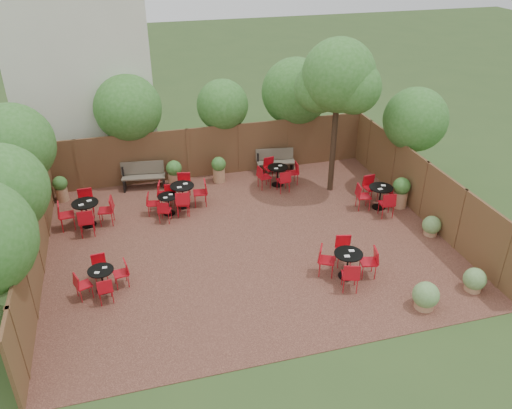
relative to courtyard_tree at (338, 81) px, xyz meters
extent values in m
plane|color=#354F23|center=(-3.83, -2.58, -4.09)|extent=(80.00, 80.00, 0.00)
cube|color=#3E2119|center=(-3.83, -2.58, -4.08)|extent=(12.00, 10.00, 0.02)
cube|color=#502D1D|center=(-3.83, 2.42, -3.09)|extent=(12.00, 0.08, 2.00)
cube|color=#502D1D|center=(-9.83, -2.58, -3.09)|extent=(0.08, 10.00, 2.00)
cube|color=#502D1D|center=(2.17, -2.58, -3.09)|extent=(0.08, 10.00, 2.00)
cube|color=silver|center=(-8.33, 5.42, -0.09)|extent=(5.00, 4.00, 8.00)
sphere|color=#306821|center=(-10.43, 0.42, -1.32)|extent=(2.56, 2.56, 2.56)
sphere|color=#306821|center=(-10.33, -2.58, -1.37)|extent=(2.41, 2.41, 2.41)
sphere|color=#306821|center=(-6.83, 3.12, -1.35)|extent=(2.46, 2.46, 2.46)
sphere|color=#306821|center=(-3.33, 3.02, -1.50)|extent=(1.97, 1.97, 1.97)
sphere|color=#306821|center=(-0.33, 3.22, -1.28)|extent=(2.69, 2.69, 2.69)
sphere|color=#306821|center=(2.77, -0.58, -1.41)|extent=(2.24, 2.24, 2.24)
cylinder|color=black|center=(0.01, 0.01, -1.83)|extent=(0.24, 0.24, 4.47)
sphere|color=#306821|center=(0.01, 0.01, 0.18)|extent=(2.47, 2.47, 2.47)
sphere|color=#306821|center=(-0.49, 0.41, -0.31)|extent=(1.73, 1.73, 1.73)
sphere|color=#306821|center=(0.41, -0.39, -0.13)|extent=(1.80, 1.80, 1.80)
cube|color=brown|center=(-6.59, 1.97, -3.62)|extent=(1.62, 0.68, 0.05)
cube|color=brown|center=(-6.59, 2.18, -3.33)|extent=(1.57, 0.33, 0.47)
cube|color=black|center=(-7.31, 1.97, -3.86)|extent=(0.13, 0.48, 0.42)
cube|color=black|center=(-5.88, 1.97, -3.86)|extent=(0.13, 0.48, 0.42)
cube|color=brown|center=(-1.48, 1.97, -3.64)|extent=(1.54, 0.65, 0.05)
cube|color=brown|center=(-1.48, 2.16, -3.37)|extent=(1.49, 0.32, 0.45)
cube|color=black|center=(-2.16, 1.97, -3.87)|extent=(0.12, 0.45, 0.40)
cube|color=black|center=(-0.81, 1.97, -3.87)|extent=(0.12, 0.45, 0.40)
cylinder|color=black|center=(-8.59, -0.25, -4.05)|extent=(0.49, 0.49, 0.03)
cylinder|color=black|center=(-8.59, -0.25, -3.65)|extent=(0.06, 0.06, 0.78)
cylinder|color=black|center=(-8.59, -0.25, -3.25)|extent=(0.85, 0.85, 0.03)
cube|color=white|center=(-8.46, -0.16, -3.23)|extent=(0.16, 0.12, 0.02)
cube|color=white|center=(-8.70, -0.38, -3.23)|extent=(0.16, 0.12, 0.02)
cylinder|color=black|center=(-5.41, 0.18, -4.05)|extent=(0.48, 0.48, 0.03)
cylinder|color=black|center=(-5.41, 0.18, -3.66)|extent=(0.05, 0.05, 0.76)
cylinder|color=black|center=(-5.41, 0.18, -3.27)|extent=(0.83, 0.83, 0.03)
cube|color=white|center=(-5.28, 0.27, -3.25)|extent=(0.16, 0.12, 0.02)
cube|color=white|center=(-5.52, 0.05, -3.25)|extent=(0.16, 0.12, 0.02)
cylinder|color=black|center=(1.10, -1.73, -4.05)|extent=(0.47, 0.47, 0.03)
cylinder|color=black|center=(1.10, -1.73, -3.67)|extent=(0.05, 0.05, 0.75)
cylinder|color=black|center=(1.10, -1.73, -3.29)|extent=(0.81, 0.81, 0.03)
cube|color=white|center=(1.23, -1.64, -3.26)|extent=(0.15, 0.11, 0.02)
cube|color=white|center=(1.00, -1.85, -3.26)|extent=(0.15, 0.11, 0.02)
cylinder|color=black|center=(-1.76, 0.87, -4.05)|extent=(0.44, 0.44, 0.03)
cylinder|color=black|center=(-1.76, 0.87, -3.70)|extent=(0.05, 0.05, 0.70)
cylinder|color=black|center=(-1.76, 0.87, -3.34)|extent=(0.76, 0.76, 0.03)
cube|color=white|center=(-1.64, 0.95, -3.31)|extent=(0.15, 0.11, 0.02)
cube|color=white|center=(-1.86, 0.75, -3.31)|extent=(0.15, 0.11, 0.02)
cylinder|color=black|center=(-5.95, -0.22, -4.05)|extent=(0.40, 0.40, 0.03)
cylinder|color=black|center=(-5.95, -0.22, -3.73)|extent=(0.05, 0.05, 0.64)
cylinder|color=black|center=(-5.95, -0.22, -3.40)|extent=(0.70, 0.70, 0.03)
cube|color=white|center=(-5.84, -0.14, -3.38)|extent=(0.15, 0.13, 0.01)
cube|color=white|center=(-6.05, -0.33, -3.38)|extent=(0.15, 0.13, 0.01)
cylinder|color=black|center=(-8.17, -3.89, -4.05)|extent=(0.40, 0.40, 0.03)
cylinder|color=black|center=(-8.17, -3.89, -3.73)|extent=(0.05, 0.05, 0.63)
cylinder|color=black|center=(-8.17, -3.89, -3.41)|extent=(0.69, 0.69, 0.03)
cube|color=white|center=(-8.06, -3.81, -3.39)|extent=(0.14, 0.12, 0.01)
cube|color=white|center=(-8.26, -4.00, -3.39)|extent=(0.14, 0.12, 0.01)
cylinder|color=black|center=(-1.61, -5.06, -4.05)|extent=(0.46, 0.46, 0.03)
cylinder|color=black|center=(-1.61, -5.06, -3.68)|extent=(0.05, 0.05, 0.73)
cylinder|color=black|center=(-1.61, -5.06, -3.30)|extent=(0.79, 0.79, 0.03)
cube|color=white|center=(-1.48, -4.97, -3.28)|extent=(0.17, 0.14, 0.02)
cube|color=white|center=(-1.71, -5.18, -3.28)|extent=(0.17, 0.14, 0.02)
cylinder|color=#A57552|center=(-5.48, 1.76, -3.79)|extent=(0.48, 0.48, 0.55)
sphere|color=#306821|center=(-5.48, 1.76, -3.31)|extent=(0.57, 0.57, 0.57)
cylinder|color=#A57552|center=(-3.81, 1.76, -3.81)|extent=(0.45, 0.45, 0.52)
sphere|color=#306821|center=(-3.81, 1.76, -3.35)|extent=(0.54, 0.54, 0.54)
cylinder|color=#A57552|center=(-9.48, 1.75, -3.82)|extent=(0.42, 0.42, 0.49)
sphere|color=#306821|center=(-9.48, 1.75, -3.39)|extent=(0.51, 0.51, 0.51)
cylinder|color=#A57552|center=(1.82, -1.83, -3.78)|extent=(0.49, 0.49, 0.57)
sphere|color=#306821|center=(1.82, -1.83, -3.28)|extent=(0.59, 0.59, 0.59)
cylinder|color=#A57552|center=(1.43, -6.51, -3.97)|extent=(0.45, 0.45, 0.20)
sphere|color=#608B48|center=(1.43, -6.51, -3.71)|extent=(0.61, 0.61, 0.61)
cylinder|color=#A57552|center=(-0.23, -6.80, -3.95)|extent=(0.50, 0.50, 0.23)
sphere|color=#608B48|center=(-0.23, -6.80, -3.67)|extent=(0.68, 0.68, 0.68)
cylinder|color=#A57552|center=(1.87, -3.73, -3.97)|extent=(0.43, 0.43, 0.20)
sphere|color=#608B48|center=(1.87, -3.73, -3.73)|extent=(0.59, 0.59, 0.59)
camera|label=1|loc=(-7.16, -15.63, 4.71)|focal=36.22mm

